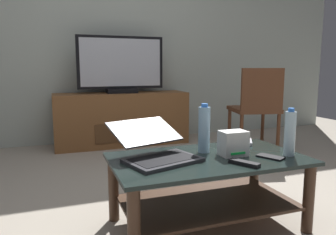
{
  "coord_description": "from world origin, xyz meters",
  "views": [
    {
      "loc": [
        -0.7,
        -1.7,
        0.89
      ],
      "look_at": [
        0.04,
        0.33,
        0.55
      ],
      "focal_mm": 34.26,
      "sensor_mm": 36.0,
      "label": 1
    }
  ],
  "objects_px": {
    "water_bottle_far": "(204,129)",
    "soundbar_remote": "(244,163)",
    "router_box": "(233,143)",
    "cell_phone": "(270,157)",
    "water_bottle_near": "(290,133)",
    "tv_remote": "(248,142)",
    "television": "(121,66)",
    "laptop": "(155,148)",
    "dining_chair": "(257,106)",
    "coffee_table": "(208,179)",
    "media_cabinet": "(122,119)"
  },
  "relations": [
    {
      "from": "coffee_table",
      "to": "router_box",
      "type": "relative_size",
      "value": 7.18
    },
    {
      "from": "coffee_table",
      "to": "dining_chair",
      "type": "distance_m",
      "value": 1.66
    },
    {
      "from": "water_bottle_far",
      "to": "soundbar_remote",
      "type": "bearing_deg",
      "value": -74.98
    },
    {
      "from": "television",
      "to": "soundbar_remote",
      "type": "bearing_deg",
      "value": -86.26
    },
    {
      "from": "coffee_table",
      "to": "water_bottle_near",
      "type": "height_order",
      "value": "water_bottle_near"
    },
    {
      "from": "television",
      "to": "coffee_table",
      "type": "bearing_deg",
      "value": -88.81
    },
    {
      "from": "water_bottle_near",
      "to": "soundbar_remote",
      "type": "bearing_deg",
      "value": -168.48
    },
    {
      "from": "soundbar_remote",
      "to": "water_bottle_near",
      "type": "bearing_deg",
      "value": -17.29
    },
    {
      "from": "water_bottle_near",
      "to": "water_bottle_far",
      "type": "bearing_deg",
      "value": 150.99
    },
    {
      "from": "laptop",
      "to": "router_box",
      "type": "bearing_deg",
      "value": -10.45
    },
    {
      "from": "coffee_table",
      "to": "tv_remote",
      "type": "bearing_deg",
      "value": 27.47
    },
    {
      "from": "water_bottle_near",
      "to": "soundbar_remote",
      "type": "xyz_separation_m",
      "value": [
        -0.33,
        -0.07,
        -0.12
      ]
    },
    {
      "from": "water_bottle_near",
      "to": "tv_remote",
      "type": "distance_m",
      "value": 0.35
    },
    {
      "from": "television",
      "to": "water_bottle_near",
      "type": "distance_m",
      "value": 2.3
    },
    {
      "from": "coffee_table",
      "to": "media_cabinet",
      "type": "distance_m",
      "value": 2.11
    },
    {
      "from": "dining_chair",
      "to": "router_box",
      "type": "height_order",
      "value": "dining_chair"
    },
    {
      "from": "router_box",
      "to": "soundbar_remote",
      "type": "height_order",
      "value": "router_box"
    },
    {
      "from": "laptop",
      "to": "cell_phone",
      "type": "distance_m",
      "value": 0.63
    },
    {
      "from": "media_cabinet",
      "to": "router_box",
      "type": "bearing_deg",
      "value": -84.86
    },
    {
      "from": "television",
      "to": "soundbar_remote",
      "type": "xyz_separation_m",
      "value": [
        0.15,
        -2.28,
        -0.5
      ]
    },
    {
      "from": "dining_chair",
      "to": "laptop",
      "type": "xyz_separation_m",
      "value": [
        -1.43,
        -1.12,
        -0.05
      ]
    },
    {
      "from": "dining_chair",
      "to": "media_cabinet",
      "type": "bearing_deg",
      "value": 142.09
    },
    {
      "from": "media_cabinet",
      "to": "laptop",
      "type": "xyz_separation_m",
      "value": [
        -0.24,
        -2.05,
        0.16
      ]
    },
    {
      "from": "laptop",
      "to": "soundbar_remote",
      "type": "xyz_separation_m",
      "value": [
        0.39,
        -0.26,
        -0.05
      ]
    },
    {
      "from": "laptop",
      "to": "dining_chair",
      "type": "bearing_deg",
      "value": 38.11
    },
    {
      "from": "cell_phone",
      "to": "router_box",
      "type": "bearing_deg",
      "value": 118.62
    },
    {
      "from": "soundbar_remote",
      "to": "cell_phone",
      "type": "bearing_deg",
      "value": -11.91
    },
    {
      "from": "dining_chair",
      "to": "water_bottle_near",
      "type": "distance_m",
      "value": 1.49
    },
    {
      "from": "water_bottle_near",
      "to": "tv_remote",
      "type": "bearing_deg",
      "value": 97.77
    },
    {
      "from": "water_bottle_far",
      "to": "dining_chair",
      "type": "bearing_deg",
      "value": 43.97
    },
    {
      "from": "dining_chair",
      "to": "router_box",
      "type": "relative_size",
      "value": 5.99
    },
    {
      "from": "cell_phone",
      "to": "laptop",
      "type": "bearing_deg",
      "value": 135.31
    },
    {
      "from": "router_box",
      "to": "soundbar_remote",
      "type": "relative_size",
      "value": 0.92
    },
    {
      "from": "water_bottle_far",
      "to": "cell_phone",
      "type": "height_order",
      "value": "water_bottle_far"
    },
    {
      "from": "router_box",
      "to": "cell_phone",
      "type": "distance_m",
      "value": 0.21
    },
    {
      "from": "router_box",
      "to": "cell_phone",
      "type": "bearing_deg",
      "value": -34.72
    },
    {
      "from": "cell_phone",
      "to": "soundbar_remote",
      "type": "bearing_deg",
      "value": 170.23
    },
    {
      "from": "media_cabinet",
      "to": "cell_phone",
      "type": "distance_m",
      "value": 2.27
    },
    {
      "from": "water_bottle_far",
      "to": "coffee_table",
      "type": "bearing_deg",
      "value": -103.57
    },
    {
      "from": "dining_chair",
      "to": "laptop",
      "type": "bearing_deg",
      "value": -141.89
    },
    {
      "from": "television",
      "to": "dining_chair",
      "type": "distance_m",
      "value": 1.54
    },
    {
      "from": "router_box",
      "to": "laptop",
      "type": "bearing_deg",
      "value": 169.55
    },
    {
      "from": "water_bottle_near",
      "to": "tv_remote",
      "type": "height_order",
      "value": "water_bottle_near"
    },
    {
      "from": "television",
      "to": "laptop",
      "type": "height_order",
      "value": "television"
    },
    {
      "from": "media_cabinet",
      "to": "laptop",
      "type": "relative_size",
      "value": 2.97
    },
    {
      "from": "tv_remote",
      "to": "television",
      "type": "bearing_deg",
      "value": 134.25
    },
    {
      "from": "tv_remote",
      "to": "dining_chair",
      "type": "bearing_deg",
      "value": 83.75
    },
    {
      "from": "water_bottle_far",
      "to": "soundbar_remote",
      "type": "xyz_separation_m",
      "value": [
        0.08,
        -0.3,
        -0.13
      ]
    },
    {
      "from": "media_cabinet",
      "to": "soundbar_remote",
      "type": "bearing_deg",
      "value": -86.3
    },
    {
      "from": "coffee_table",
      "to": "laptop",
      "type": "distance_m",
      "value": 0.35
    }
  ]
}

